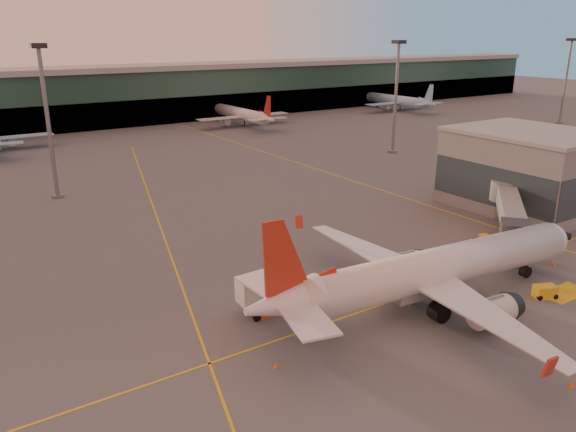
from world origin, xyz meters
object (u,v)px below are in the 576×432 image
gpu_cart (545,292)px  pushback_tug (485,241)px  main_airplane (430,272)px  catering_truck (265,292)px

gpu_cart → pushback_tug: pushback_tug is taller
gpu_cart → main_airplane: bearing=179.9°
main_airplane → catering_truck: (-14.79, 8.17, -1.61)m
gpu_cart → pushback_tug: bearing=85.2°
main_airplane → gpu_cart: (12.19, -5.43, -3.33)m
catering_truck → pushback_tug: 34.50m
catering_truck → gpu_cart: 30.26m
main_airplane → pushback_tug: (19.66, 8.20, -3.39)m
main_airplane → pushback_tug: 21.57m
catering_truck → main_airplane: bearing=-24.2°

